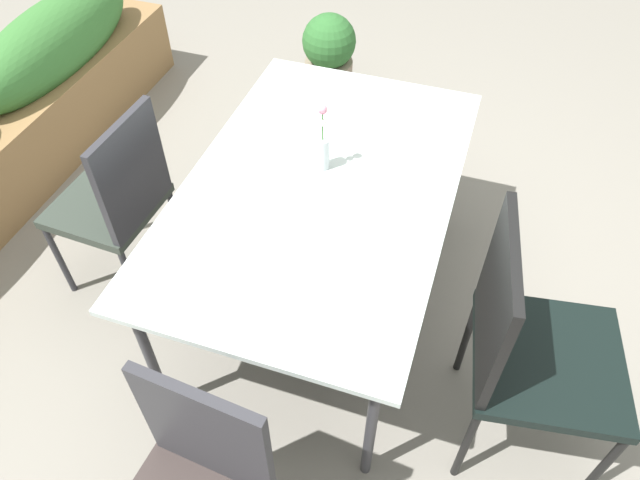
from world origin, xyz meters
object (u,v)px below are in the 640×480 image
(dining_table, at_px, (320,192))
(potted_plant, at_px, (329,58))
(flower_vase, at_px, (322,146))
(chair_far_side, at_px, (117,197))
(chair_near_left, at_px, (527,343))

(dining_table, distance_m, potted_plant, 1.65)
(flower_vase, height_order, potted_plant, flower_vase)
(chair_far_side, relative_size, flower_vase, 3.21)
(chair_far_side, relative_size, potted_plant, 1.62)
(chair_near_left, xyz_separation_m, potted_plant, (1.91, 1.29, -0.28))
(dining_table, bearing_deg, chair_near_left, -113.68)
(chair_near_left, height_order, potted_plant, chair_near_left)
(chair_far_side, bearing_deg, potted_plant, -10.09)
(chair_near_left, relative_size, flower_vase, 3.51)
(chair_far_side, relative_size, chair_near_left, 0.91)
(dining_table, xyz_separation_m, chair_far_side, (-0.14, 0.84, -0.15))
(dining_table, height_order, chair_near_left, chair_near_left)
(chair_near_left, bearing_deg, chair_far_side, -106.05)
(dining_table, bearing_deg, potted_plant, 16.58)
(flower_vase, bearing_deg, chair_far_side, 106.15)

